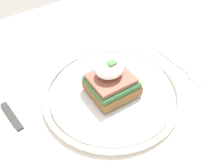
{
  "coord_description": "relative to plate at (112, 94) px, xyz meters",
  "views": [
    {
      "loc": [
        0.19,
        0.34,
        1.17
      ],
      "look_at": [
        -0.02,
        0.03,
        0.78
      ],
      "focal_mm": 45.0,
      "sensor_mm": 36.0,
      "label": 1
    }
  ],
  "objects": [
    {
      "name": "fork",
      "position": [
        -0.17,
        0.01,
        -0.01
      ],
      "size": [
        0.02,
        0.15,
        0.0
      ],
      "color": "silver",
      "rests_on": "dining_table"
    },
    {
      "name": "sandwich",
      "position": [
        0.0,
        -0.0,
        0.04
      ],
      "size": [
        0.11,
        0.08,
        0.08
      ],
      "color": "brown",
      "rests_on": "plate"
    },
    {
      "name": "knife",
      "position": [
        0.18,
        -0.02,
        -0.01
      ],
      "size": [
        0.03,
        0.2,
        0.01
      ],
      "color": "#2D2D2D",
      "rests_on": "dining_table"
    },
    {
      "name": "dining_table",
      "position": [
        0.02,
        -0.03,
        -0.12
      ],
      "size": [
        1.12,
        0.73,
        0.74
      ],
      "color": "beige",
      "rests_on": "ground_plane"
    },
    {
      "name": "plate",
      "position": [
        0.0,
        0.0,
        0.0
      ],
      "size": [
        0.28,
        0.28,
        0.02
      ],
      "color": "white",
      "rests_on": "dining_table"
    }
  ]
}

